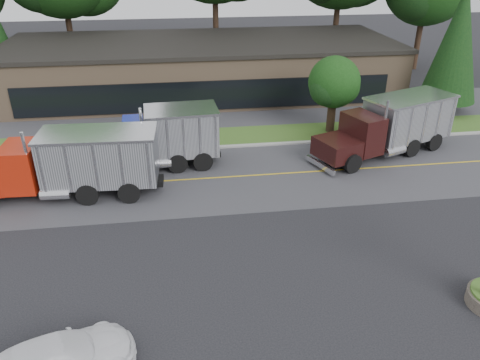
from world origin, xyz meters
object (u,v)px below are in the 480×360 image
(dump_truck_maroon, at_px, (392,124))
(rally_car, at_px, (58,360))
(dump_truck_blue, at_px, (166,136))
(dump_truck_red, at_px, (74,162))

(dump_truck_maroon, distance_m, rally_car, 22.29)
(rally_car, bearing_deg, dump_truck_maroon, -69.11)
(dump_truck_maroon, bearing_deg, dump_truck_blue, -21.00)
(dump_truck_red, height_order, dump_truck_maroon, same)
(dump_truck_blue, bearing_deg, dump_truck_red, 29.61)
(dump_truck_blue, distance_m, rally_car, 15.01)
(dump_truck_blue, xyz_separation_m, dump_truck_maroon, (13.58, -0.02, 0.01))
(dump_truck_blue, distance_m, dump_truck_maroon, 13.58)
(dump_truck_red, relative_size, dump_truck_blue, 1.41)
(dump_truck_red, xyz_separation_m, dump_truck_blue, (4.57, 2.95, -0.02))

